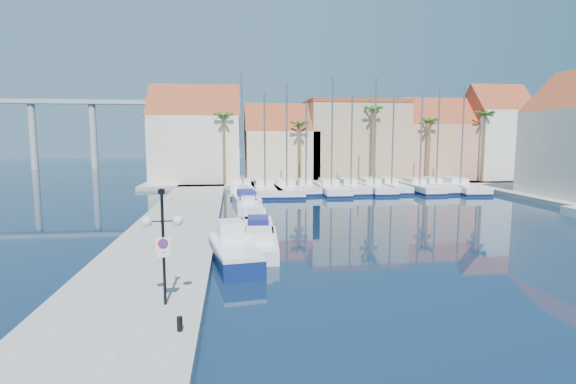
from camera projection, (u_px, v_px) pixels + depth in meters
The scene contains 35 objects.
ground at pixel (353, 301), 18.46m from camera, with size 260.00×260.00×0.00m, color black.
quay_west at pixel (173, 232), 30.66m from camera, with size 6.00×77.00×0.50m, color gray.
shore_north at pixel (334, 181), 66.93m from camera, with size 54.00×16.00×0.50m, color gray.
lamp_post at pixel (163, 229), 16.39m from camera, with size 1.48×0.46×4.36m.
bollard at pixel (180, 324), 14.42m from camera, with size 0.19×0.19×0.47m, color black.
fishing_boat at pixel (234, 251), 23.85m from camera, with size 2.99×6.35×2.14m.
motorboat_west_0 at pixel (259, 243), 26.51m from camera, with size 2.53×6.84×1.40m.
motorboat_west_1 at pixel (258, 229), 30.58m from camera, with size 2.26×6.22×1.40m.
motorboat_west_2 at pixel (255, 217), 35.15m from camera, with size 1.95×5.42×1.40m.
motorboat_west_3 at pixel (248, 206), 40.59m from camera, with size 1.90×5.40×1.40m.
motorboat_west_4 at pixel (246, 198), 45.93m from camera, with size 2.96×7.59×1.40m.
motorboat_west_5 at pixel (244, 193), 49.80m from camera, with size 2.20×5.69×1.40m.
motorboat_west_6 at pixel (244, 187), 56.23m from camera, with size 2.44×6.33×1.40m.
sailboat_0 at pixel (243, 188), 53.79m from camera, with size 2.93×10.75×14.11m.
sailboat_1 at pixel (264, 189), 53.39m from camera, with size 3.67×11.45×11.94m.
sailboat_2 at pixel (286, 189), 53.76m from camera, with size 3.14×11.61×12.76m.
sailboat_3 at pixel (305, 188), 54.55m from camera, with size 2.78×8.27×11.21m.
sailboat_4 at pixel (330, 188), 54.44m from camera, with size 3.26×11.37×13.65m.
sailboat_5 at pixel (349, 187), 55.00m from camera, with size 3.06×9.47×11.77m.
sailboat_6 at pixel (372, 187), 55.62m from camera, with size 2.99×10.77×13.80m.
sailboat_7 at pixel (390, 186), 56.15m from camera, with size 2.56×9.42×11.38m.
sailboat_8 at pixel (417, 187), 55.72m from camera, with size 2.99×10.27×11.54m.
sailboat_9 at pixel (434, 186), 56.46m from camera, with size 2.90×9.77×12.94m.
sailboat_10 at pixel (458, 186), 56.37m from camera, with size 4.16×12.19×12.82m.
building_0 at pixel (196, 138), 62.78m from camera, with size 12.30×9.00×13.50m.
building_1 at pixel (281, 147), 64.37m from camera, with size 10.30×8.00×11.00m.
building_2 at pixel (354, 140), 66.56m from camera, with size 14.20×10.20×11.50m.
building_3 at pixel (434, 143), 67.06m from camera, with size 10.30×8.00×12.00m.
building_4 at pixel (494, 135), 67.02m from camera, with size 8.30×8.00×14.00m.
palm_0 at pixel (224, 119), 58.02m from camera, with size 2.60×2.60×10.15m.
palm_1 at pixel (300, 126), 59.34m from camera, with size 2.60×2.60×9.15m.
palm_2 at pixel (373, 112), 60.31m from camera, with size 2.60×2.60×11.15m.
palm_3 at pixel (430, 123), 61.44m from camera, with size 2.60×2.60×9.65m.
palm_4 at pixel (485, 117), 62.28m from camera, with size 2.60×2.60×10.65m.
viaduct at pixel (67, 120), 93.33m from camera, with size 48.00×2.20×14.45m.
Camera 1 is at (-4.81, -17.33, 6.70)m, focal length 28.00 mm.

